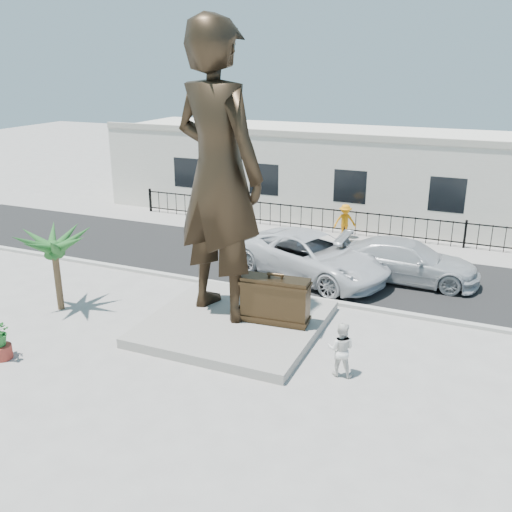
{
  "coord_description": "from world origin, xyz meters",
  "views": [
    {
      "loc": [
        6.51,
        -13.18,
        8.0
      ],
      "look_at": [
        0.0,
        2.0,
        2.3
      ],
      "focal_mm": 40.0,
      "sensor_mm": 36.0,
      "label": 1
    }
  ],
  "objects": [
    {
      "name": "curb",
      "position": [
        0.0,
        4.5,
        0.06
      ],
      "size": [
        40.0,
        0.25,
        0.12
      ],
      "primitive_type": "cube",
      "color": "#A5A399",
      "rests_on": "ground"
    },
    {
      "name": "car_white",
      "position": [
        0.35,
        6.66,
        0.87
      ],
      "size": [
        6.79,
        4.8,
        1.72
      ],
      "primitive_type": "imported",
      "rotation": [
        0.0,
        0.0,
        1.22
      ],
      "color": "silver",
      "rests_on": "street"
    },
    {
      "name": "ground",
      "position": [
        0.0,
        0.0,
        0.0
      ],
      "size": [
        100.0,
        100.0,
        0.0
      ],
      "primitive_type": "plane",
      "color": "#9E9991",
      "rests_on": "ground"
    },
    {
      "name": "street",
      "position": [
        0.0,
        8.0,
        0.01
      ],
      "size": [
        40.0,
        7.0,
        0.01
      ],
      "primitive_type": "cube",
      "color": "black",
      "rests_on": "ground"
    },
    {
      "name": "plinth",
      "position": [
        -0.5,
        1.5,
        0.15
      ],
      "size": [
        5.2,
        5.2,
        0.3
      ],
      "primitive_type": "cube",
      "color": "gray",
      "rests_on": "ground"
    },
    {
      "name": "suitcase",
      "position": [
        0.72,
        1.8,
        1.03
      ],
      "size": [
        2.11,
        0.82,
        1.46
      ],
      "primitive_type": "cube",
      "rotation": [
        0.0,
        0.0,
        0.08
      ],
      "color": "#322415",
      "rests_on": "plinth"
    },
    {
      "name": "palm_tree",
      "position": [
        -6.54,
        0.48,
        0.0
      ],
      "size": [
        1.8,
        1.8,
        3.2
      ],
      "primitive_type": null,
      "color": "#1C4D1D",
      "rests_on": "ground"
    },
    {
      "name": "fence",
      "position": [
        0.0,
        12.8,
        0.6
      ],
      "size": [
        22.0,
        0.1,
        1.2
      ],
      "primitive_type": "cube",
      "color": "black",
      "rests_on": "ground"
    },
    {
      "name": "statue",
      "position": [
        -1.2,
        1.94,
        4.77
      ],
      "size": [
        3.76,
        3.05,
        8.93
      ],
      "primitive_type": "imported",
      "rotation": [
        0.0,
        0.0,
        2.82
      ],
      "color": "black",
      "rests_on": "plinth"
    },
    {
      "name": "tourist",
      "position": [
        3.28,
        0.04,
        0.75
      ],
      "size": [
        0.79,
        0.65,
        1.51
      ],
      "primitive_type": "imported",
      "rotation": [
        0.0,
        0.0,
        3.26
      ],
      "color": "silver",
      "rests_on": "ground"
    },
    {
      "name": "worker",
      "position": [
        0.19,
        12.14,
        0.83
      ],
      "size": [
        1.21,
        1.02,
        1.63
      ],
      "primitive_type": "imported",
      "rotation": [
        0.0,
        0.0,
        0.47
      ],
      "color": "orange",
      "rests_on": "far_sidewalk"
    },
    {
      "name": "building",
      "position": [
        0.0,
        17.0,
        2.2
      ],
      "size": [
        28.0,
        7.0,
        4.4
      ],
      "primitive_type": "cube",
      "color": "silver",
      "rests_on": "ground"
    },
    {
      "name": "planter",
      "position": [
        -5.72,
        -2.86,
        0.2
      ],
      "size": [
        0.56,
        0.56,
        0.4
      ],
      "primitive_type": "cylinder",
      "color": "#993328",
      "rests_on": "ground"
    },
    {
      "name": "far_sidewalk",
      "position": [
        0.0,
        12.0,
        0.01
      ],
      "size": [
        40.0,
        2.5,
        0.02
      ],
      "primitive_type": "cube",
      "color": "#9E9991",
      "rests_on": "ground"
    },
    {
      "name": "car_silver",
      "position": [
        3.75,
        7.77,
        0.78
      ],
      "size": [
        5.35,
        2.22,
        1.55
      ],
      "primitive_type": "imported",
      "rotation": [
        0.0,
        0.0,
        1.58
      ],
      "color": "#B3B6B8",
      "rests_on": "street"
    }
  ]
}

